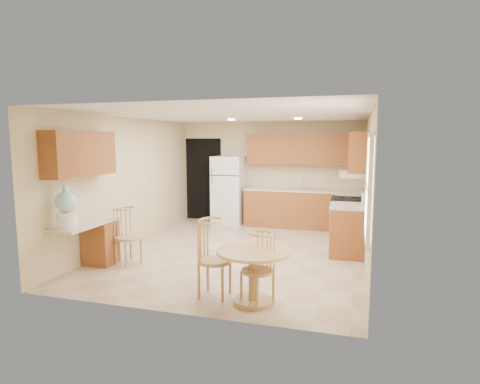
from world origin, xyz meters
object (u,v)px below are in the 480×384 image
(stove, at_px, (348,221))
(chair_desk, at_px, (125,232))
(refrigerator, at_px, (229,190))
(dining_table, at_px, (253,269))
(chair_table_a, at_px, (212,253))
(chair_table_b, at_px, (256,264))
(water_crock, at_px, (66,209))

(stove, distance_m, chair_desk, 4.26)
(refrigerator, distance_m, dining_table, 4.96)
(refrigerator, height_order, chair_table_a, refrigerator)
(stove, xyz_separation_m, dining_table, (-1.05, -3.38, -0.01))
(chair_table_b, bearing_deg, stove, -72.70)
(refrigerator, distance_m, chair_desk, 3.75)
(dining_table, distance_m, chair_table_b, 0.14)
(chair_table_a, relative_size, chair_desk, 1.10)
(chair_desk, relative_size, water_crock, 1.46)
(stove, bearing_deg, chair_table_b, -106.16)
(refrigerator, relative_size, chair_table_a, 1.63)
(chair_table_a, bearing_deg, refrigerator, -164.73)
(dining_table, height_order, water_crock, water_crock)
(refrigerator, bearing_deg, dining_table, -68.41)
(dining_table, relative_size, chair_table_b, 1.04)
(refrigerator, relative_size, chair_table_b, 1.84)
(chair_table_a, height_order, chair_table_b, chair_table_a)
(stove, height_order, chair_desk, stove)
(stove, relative_size, chair_desk, 1.17)
(refrigerator, xyz_separation_m, chair_desk, (-0.60, -3.69, -0.27))
(chair_table_a, bearing_deg, dining_table, 91.20)
(dining_table, bearing_deg, chair_desk, 159.38)
(dining_table, relative_size, chair_table_a, 0.92)
(dining_table, xyz_separation_m, chair_table_a, (-0.55, -0.01, 0.17))
(refrigerator, height_order, chair_table_b, refrigerator)
(water_crock, bearing_deg, stove, 39.75)
(dining_table, relative_size, water_crock, 1.48)
(stove, relative_size, dining_table, 1.16)
(stove, bearing_deg, chair_table_a, -115.31)
(refrigerator, height_order, dining_table, refrigerator)
(water_crock, bearing_deg, dining_table, -2.31)
(dining_table, bearing_deg, refrigerator, 111.59)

